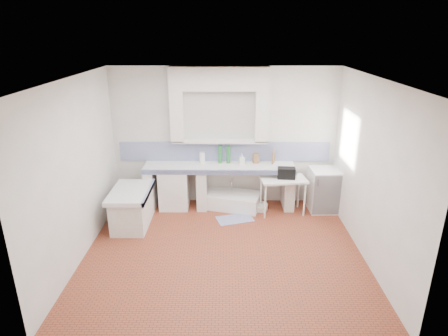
{
  "coord_description": "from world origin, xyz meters",
  "views": [
    {
      "loc": [
        0.05,
        -5.44,
        3.45
      ],
      "look_at": [
        0.0,
        1.0,
        1.1
      ],
      "focal_mm": 30.58,
      "sensor_mm": 36.0,
      "label": 1
    }
  ],
  "objects_px": {
    "sink": "(232,201)",
    "fridge": "(324,190)",
    "side_table": "(282,196)",
    "stove": "(174,188)"
  },
  "relations": [
    {
      "from": "side_table",
      "to": "fridge",
      "type": "distance_m",
      "value": 0.86
    },
    {
      "from": "fridge",
      "to": "side_table",
      "type": "bearing_deg",
      "value": -172.18
    },
    {
      "from": "stove",
      "to": "side_table",
      "type": "bearing_deg",
      "value": -7.01
    },
    {
      "from": "sink",
      "to": "fridge",
      "type": "bearing_deg",
      "value": 11.8
    },
    {
      "from": "stove",
      "to": "fridge",
      "type": "xyz_separation_m",
      "value": [
        3.01,
        -0.11,
        0.02
      ]
    },
    {
      "from": "side_table",
      "to": "stove",
      "type": "bearing_deg",
      "value": 165.6
    },
    {
      "from": "sink",
      "to": "fridge",
      "type": "relative_size",
      "value": 1.31
    },
    {
      "from": "stove",
      "to": "fridge",
      "type": "relative_size",
      "value": 0.95
    },
    {
      "from": "stove",
      "to": "sink",
      "type": "relative_size",
      "value": 0.73
    },
    {
      "from": "stove",
      "to": "side_table",
      "type": "height_order",
      "value": "stove"
    }
  ]
}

